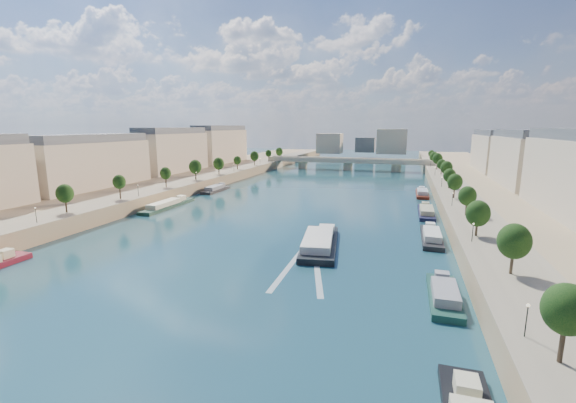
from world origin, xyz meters
The scene contains 17 objects.
ground centered at (0.00, 100.00, 0.00)m, with size 700.00×700.00×0.00m, color #0D383B.
quay_left centered at (-72.00, 100.00, 2.50)m, with size 44.00×520.00×5.00m, color #9E8460.
quay_right centered at (72.00, 100.00, 2.50)m, with size 44.00×520.00×5.00m, color #9E8460.
pave_left centered at (-57.00, 100.00, 5.05)m, with size 14.00×520.00×0.10m, color gray.
pave_right centered at (57.00, 100.00, 5.05)m, with size 14.00×520.00×0.10m, color gray.
trees_left centered at (-55.00, 102.00, 10.48)m, with size 4.80×268.80×8.26m.
trees_right centered at (55.00, 110.00, 10.48)m, with size 4.80×268.80×8.26m.
lamps_left centered at (-52.50, 90.00, 7.78)m, with size 0.36×200.36×4.28m.
lamps_right centered at (52.50, 105.00, 7.78)m, with size 0.36×200.36×4.28m.
buildings_left centered at (-85.00, 112.00, 16.45)m, with size 16.00×226.00×23.20m.
buildings_right centered at (85.00, 112.00, 16.45)m, with size 16.00×226.00×23.20m.
skyline centered at (3.19, 319.52, 14.66)m, with size 79.00×42.00×22.00m.
bridge centered at (0.00, 220.98, 5.08)m, with size 112.00×12.00×8.15m.
tour_barge centered at (18.33, 47.52, 1.10)m, with size 12.21×29.59×3.90m.
wake centered at (18.33, 30.94, 0.02)m, with size 11.26×26.02×0.04m.
moored_barges_left centered at (-45.50, 43.13, 0.84)m, with size 5.00×162.42×3.60m.
moored_barges_right centered at (45.50, 59.50, 0.84)m, with size 5.00×164.06×3.60m.
Camera 1 is at (37.79, -43.20, 29.73)m, focal length 24.00 mm.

